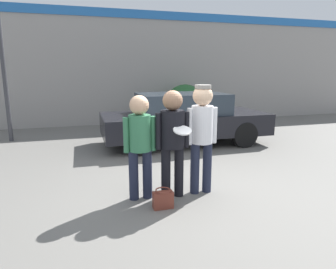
{
  "coord_description": "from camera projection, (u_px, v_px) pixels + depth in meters",
  "views": [
    {
      "loc": [
        -1.6,
        -4.53,
        2.01
      ],
      "look_at": [
        -0.24,
        0.09,
        0.98
      ],
      "focal_mm": 32.0,
      "sensor_mm": 36.0,
      "label": 1
    }
  ],
  "objects": [
    {
      "name": "ground_plane",
      "position": [
        183.0,
        191.0,
        5.11
      ],
      "size": [
        56.0,
        56.0,
        0.0
      ],
      "primitive_type": "plane",
      "color": "#66635E"
    },
    {
      "name": "shrub",
      "position": [
        185.0,
        105.0,
        11.23
      ],
      "size": [
        1.52,
        1.52,
        1.52
      ],
      "color": "#285B2D",
      "rests_on": "ground"
    },
    {
      "name": "person_middle_with_frisbee",
      "position": [
        173.0,
        134.0,
        4.68
      ],
      "size": [
        0.55,
        0.6,
        1.72
      ],
      "color": "black",
      "rests_on": "ground"
    },
    {
      "name": "handbag",
      "position": [
        163.0,
        199.0,
        4.45
      ],
      "size": [
        0.3,
        0.23,
        0.3
      ],
      "color": "brown",
      "rests_on": "ground"
    },
    {
      "name": "person_right",
      "position": [
        202.0,
        129.0,
        4.84
      ],
      "size": [
        0.52,
        0.35,
        1.8
      ],
      "color": "#1E2338",
      "rests_on": "ground"
    },
    {
      "name": "street_lamp",
      "position": [
        3.0,
        6.0,
        8.06
      ],
      "size": [
        1.04,
        0.35,
        6.19
      ],
      "color": "#38383D",
      "rests_on": "ground"
    },
    {
      "name": "storefront_building",
      "position": [
        122.0,
        68.0,
        11.23
      ],
      "size": [
        24.0,
        0.22,
        4.19
      ],
      "color": "gray",
      "rests_on": "ground"
    },
    {
      "name": "parked_car_near",
      "position": [
        184.0,
        118.0,
        8.29
      ],
      "size": [
        4.51,
        1.89,
        1.41
      ],
      "color": "black",
      "rests_on": "ground"
    },
    {
      "name": "person_left",
      "position": [
        140.0,
        139.0,
        4.62
      ],
      "size": [
        0.51,
        0.34,
        1.65
      ],
      "color": "#1E2338",
      "rests_on": "ground"
    }
  ]
}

